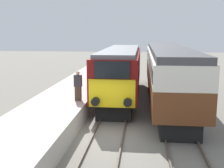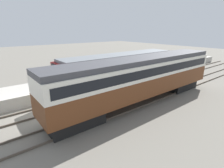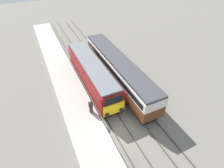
% 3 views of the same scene
% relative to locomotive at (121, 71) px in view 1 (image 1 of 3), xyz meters
% --- Properties ---
extents(ground_plane, '(120.00, 120.00, 0.00)m').
position_rel_locomotive_xyz_m(ground_plane, '(0.00, -8.26, -2.09)').
color(ground_plane, slate).
extents(platform_left, '(3.50, 50.00, 1.02)m').
position_rel_locomotive_xyz_m(platform_left, '(-3.30, -0.26, -1.58)').
color(platform_left, '#B7B2A8').
rests_on(platform_left, ground_plane).
extents(rails_near_track, '(1.51, 60.00, 0.14)m').
position_rel_locomotive_xyz_m(rails_near_track, '(0.00, -3.26, -2.02)').
color(rails_near_track, '#4C4238').
rests_on(rails_near_track, ground_plane).
extents(rails_far_track, '(1.50, 60.00, 0.14)m').
position_rel_locomotive_xyz_m(rails_far_track, '(3.40, -3.26, -2.02)').
color(rails_far_track, '#4C4238').
rests_on(rails_far_track, ground_plane).
extents(locomotive, '(2.70, 13.41, 3.76)m').
position_rel_locomotive_xyz_m(locomotive, '(0.00, 0.00, 0.00)').
color(locomotive, black).
rests_on(locomotive, ground_plane).
extents(passenger_carriage, '(2.75, 16.59, 3.93)m').
position_rel_locomotive_xyz_m(passenger_carriage, '(3.40, -0.74, 0.28)').
color(passenger_carriage, black).
rests_on(passenger_carriage, ground_plane).
extents(person_on_platform, '(0.44, 0.26, 1.73)m').
position_rel_locomotive_xyz_m(person_on_platform, '(-2.12, -5.23, -0.21)').
color(person_on_platform, '#473828').
rests_on(person_on_platform, platform_left).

